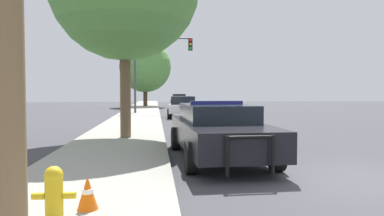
# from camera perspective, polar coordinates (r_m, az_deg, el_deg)

# --- Properties ---
(ground_plane) EXTENTS (110.00, 110.00, 0.00)m
(ground_plane) POSITION_cam_1_polar(r_m,az_deg,el_deg) (8.12, 23.80, -9.89)
(ground_plane) COLOR #3D3D42
(sidewalk_left) EXTENTS (3.00, 110.00, 0.13)m
(sidewalk_left) POSITION_cam_1_polar(r_m,az_deg,el_deg) (7.19, -15.15, -10.84)
(sidewalk_left) COLOR #99968C
(sidewalk_left) RESTS_ON ground_plane
(police_car) EXTENTS (2.26, 5.46, 1.47)m
(police_car) POSITION_cam_1_polar(r_m,az_deg,el_deg) (9.57, 3.98, -3.28)
(police_car) COLOR black
(police_car) RESTS_ON ground_plane
(fire_hydrant) EXTENTS (0.51, 0.22, 0.69)m
(fire_hydrant) POSITION_cam_1_polar(r_m,az_deg,el_deg) (4.91, -20.29, -12.02)
(fire_hydrant) COLOR gold
(fire_hydrant) RESTS_ON sidewalk_left
(traffic_light) EXTENTS (4.34, 0.35, 5.69)m
(traffic_light) POSITION_cam_1_polar(r_m,az_deg,el_deg) (28.05, -5.31, 7.53)
(traffic_light) COLOR #424247
(traffic_light) RESTS_ON sidewalk_left
(car_background_midblock) EXTENTS (2.20, 4.21, 1.40)m
(car_background_midblock) POSITION_cam_1_polar(r_m,az_deg,el_deg) (24.71, -1.37, 0.28)
(car_background_midblock) COLOR silver
(car_background_midblock) RESTS_ON ground_plane
(car_background_distant) EXTENTS (2.01, 4.48, 1.40)m
(car_background_distant) POSITION_cam_1_polar(r_m,az_deg,el_deg) (44.94, -2.02, 1.32)
(car_background_distant) COLOR #474C51
(car_background_distant) RESTS_ON ground_plane
(tree_sidewalk_far) EXTENTS (5.58, 5.58, 7.07)m
(tree_sidewalk_far) POSITION_cam_1_polar(r_m,az_deg,el_deg) (40.99, -7.15, 6.29)
(tree_sidewalk_far) COLOR #4C3823
(tree_sidewalk_far) RESTS_ON sidewalk_left
(traffic_cone) EXTENTS (0.28, 0.28, 0.45)m
(traffic_cone) POSITION_cam_1_polar(r_m,az_deg,el_deg) (5.34, -15.62, -12.33)
(traffic_cone) COLOR orange
(traffic_cone) RESTS_ON sidewalk_left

